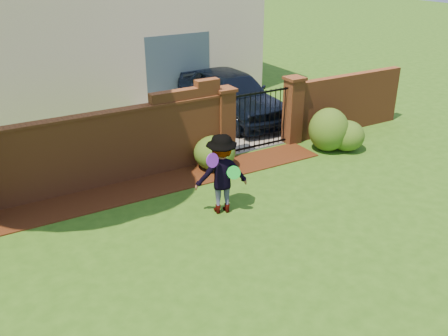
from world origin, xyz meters
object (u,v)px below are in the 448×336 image
frisbee_purple (212,160)px  frisbee_green (234,173)px  man (222,175)px  car (237,97)px

frisbee_purple → frisbee_green: (0.45, -0.06, -0.34)m
man → frisbee_green: man is taller
car → man: bearing=-126.4°
car → frisbee_green: size_ratio=16.53×
car → frisbee_purple: bearing=-127.8°
frisbee_purple → man: bearing=31.5°
man → frisbee_purple: bearing=48.0°
man → frisbee_purple: size_ratio=5.90×
man → frisbee_purple: man is taller
car → man: (-3.37, -4.88, 0.07)m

